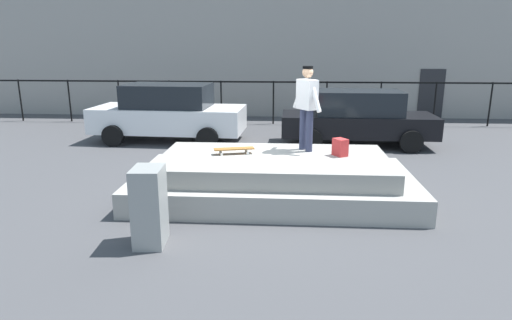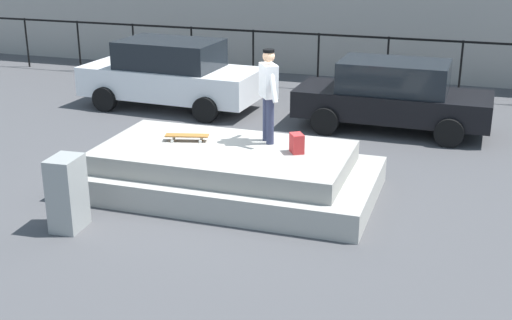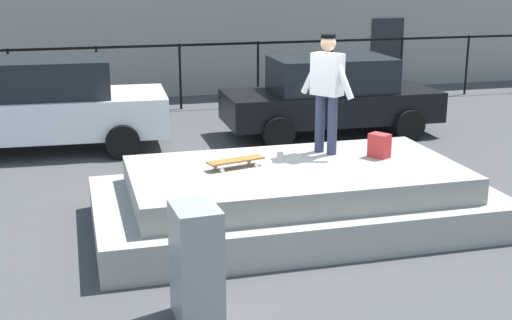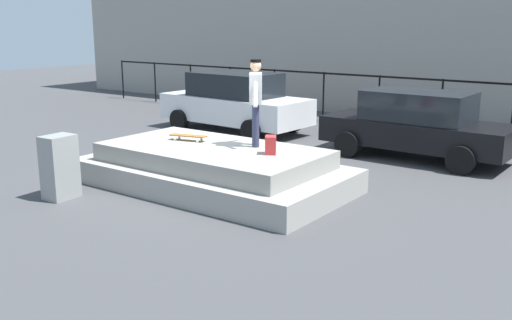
% 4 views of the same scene
% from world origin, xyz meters
% --- Properties ---
extents(ground_plane, '(60.00, 60.00, 0.00)m').
position_xyz_m(ground_plane, '(0.00, 0.00, 0.00)').
color(ground_plane, '#424244').
extents(concrete_ledge, '(5.47, 2.90, 0.83)m').
position_xyz_m(concrete_ledge, '(0.25, -0.27, 0.37)').
color(concrete_ledge, '#9E9B93').
rests_on(concrete_ledge, ground_plane).
extents(skateboarder, '(0.59, 0.79, 1.72)m').
position_xyz_m(skateboarder, '(0.90, 0.31, 1.83)').
color(skateboarder, '#2D334C').
rests_on(skateboarder, concrete_ledge).
extents(skateboard, '(0.83, 0.40, 0.12)m').
position_xyz_m(skateboard, '(-0.55, -0.11, 0.93)').
color(skateboard, brown).
rests_on(skateboard, concrete_ledge).
extents(backpack, '(0.32, 0.34, 0.34)m').
position_xyz_m(backpack, '(1.56, -0.12, 1.00)').
color(backpack, red).
rests_on(backpack, concrete_ledge).
extents(car_white_sedan_near, '(4.74, 2.33, 1.78)m').
position_xyz_m(car_white_sedan_near, '(-3.17, 4.80, 0.90)').
color(car_white_sedan_near, white).
rests_on(car_white_sedan_near, ground_plane).
extents(car_black_sedan_mid, '(4.52, 2.02, 1.65)m').
position_xyz_m(car_black_sedan_mid, '(2.62, 4.56, 0.84)').
color(car_black_sedan_mid, black).
rests_on(car_black_sedan_mid, ground_plane).
extents(utility_box, '(0.48, 0.63, 1.21)m').
position_xyz_m(utility_box, '(-1.55, -2.58, 0.60)').
color(utility_box, gray).
rests_on(utility_box, ground_plane).
extents(fence_row, '(24.06, 0.06, 1.63)m').
position_xyz_m(fence_row, '(0.00, 8.11, 1.15)').
color(fence_row, black).
rests_on(fence_row, ground_plane).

